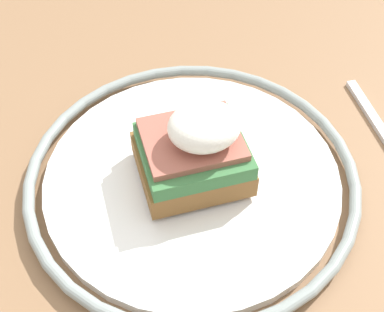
% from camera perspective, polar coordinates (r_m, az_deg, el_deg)
% --- Properties ---
extents(dining_table, '(0.95, 0.68, 0.77)m').
position_cam_1_polar(dining_table, '(0.59, 0.22, -9.58)').
color(dining_table, '#846042').
rests_on(dining_table, ground_plane).
extents(plate, '(0.28, 0.28, 0.02)m').
position_cam_1_polar(plate, '(0.46, 0.00, -2.24)').
color(plate, white).
rests_on(plate, dining_table).
extents(sandwich, '(0.09, 0.08, 0.07)m').
position_cam_1_polar(sandwich, '(0.43, 0.22, 0.69)').
color(sandwich, brown).
rests_on(sandwich, plate).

